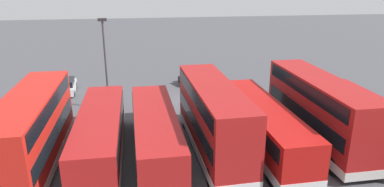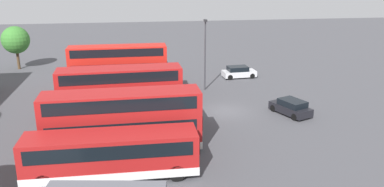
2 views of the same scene
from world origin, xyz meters
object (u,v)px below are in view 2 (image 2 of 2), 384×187
object	(u,v)px
car_hatchback_silver	(239,72)
bus_single_deck_near_end	(112,154)
bus_double_decker_fourth	(121,91)
bus_double_decker_seventh	(118,64)
bus_double_decker_second	(123,120)
lamp_post_tall	(205,49)
bus_single_deck_fifth	(121,88)
bus_single_deck_third	(123,113)
bus_single_deck_sixth	(125,79)
car_small_green	(291,107)

from	to	relation	value
car_hatchback_silver	bus_single_deck_near_end	bearing A→B (deg)	147.65
bus_double_decker_fourth	bus_double_decker_seventh	size ratio (longest dim) A/B	0.99
bus_double_decker_second	lamp_post_tall	bearing A→B (deg)	-30.62
bus_single_deck_fifth	lamp_post_tall	xyz separation A→B (m)	(3.57, -9.06, 2.93)
bus_single_deck_near_end	bus_single_deck_third	xyz separation A→B (m)	(7.50, -0.54, 0.00)
bus_single_deck_fifth	bus_single_deck_sixth	bearing A→B (deg)	-7.00
car_hatchback_silver	lamp_post_tall	distance (m)	7.82
bus_double_decker_seventh	bus_single_deck_near_end	bearing A→B (deg)	-179.54
bus_single_deck_sixth	lamp_post_tall	world-z (taller)	lamp_post_tall
car_hatchback_silver	car_small_green	bearing A→B (deg)	-174.44
bus_double_decker_fourth	bus_single_deck_fifth	distance (m)	3.80
bus_single_deck_sixth	car_small_green	xyz separation A→B (m)	(-8.78, -15.04, -0.92)
bus_single_deck_fifth	car_hatchback_silver	xyz separation A→B (m)	(8.09, -14.15, -0.92)
bus_single_deck_near_end	bus_double_decker_fourth	xyz separation A→B (m)	(10.90, -0.35, 0.83)
bus_single_deck_third	bus_single_deck_sixth	xyz separation A→B (m)	(10.50, -0.11, -0.00)
car_hatchback_silver	car_small_green	distance (m)	13.54
bus_double_decker_fourth	bus_single_deck_fifth	size ratio (longest dim) A/B	0.95
bus_single_deck_fifth	car_small_green	world-z (taller)	bus_single_deck_fifth
bus_single_deck_third	lamp_post_tall	size ratio (longest dim) A/B	1.56
bus_double_decker_second	lamp_post_tall	world-z (taller)	lamp_post_tall
bus_double_decker_fourth	bus_single_deck_third	bearing A→B (deg)	-176.79
bus_double_decker_second	bus_single_deck_third	bearing A→B (deg)	1.74
bus_single_deck_third	car_small_green	xyz separation A→B (m)	(1.72, -15.15, -0.92)
bus_double_decker_seventh	car_small_green	world-z (taller)	bus_double_decker_seventh
bus_double_decker_second	bus_double_decker_seventh	xyz separation A→B (m)	(18.13, 0.83, -0.00)
car_small_green	bus_single_deck_near_end	bearing A→B (deg)	120.45
bus_single_deck_fifth	bus_single_deck_near_end	bearing A→B (deg)	179.09
car_small_green	bus_single_deck_third	bearing A→B (deg)	96.48
bus_single_deck_fifth	bus_single_deck_sixth	xyz separation A→B (m)	(3.39, -0.42, -0.00)
bus_double_decker_seventh	bus_single_deck_third	bearing A→B (deg)	-177.14
lamp_post_tall	bus_single_deck_third	bearing A→B (deg)	140.65
bus_double_decker_second	bus_single_deck_third	xyz separation A→B (m)	(3.92, 0.12, -0.83)
bus_single_deck_third	bus_double_decker_fourth	xyz separation A→B (m)	(3.40, 0.19, 0.82)
bus_single_deck_near_end	bus_single_deck_sixth	world-z (taller)	same
lamp_post_tall	bus_single_deck_sixth	bearing A→B (deg)	91.18
bus_double_decker_second	car_hatchback_silver	world-z (taller)	bus_double_decker_second
bus_double_decker_second	bus_double_decker_fourth	world-z (taller)	same
bus_single_deck_third	bus_double_decker_fourth	distance (m)	3.50
lamp_post_tall	bus_double_decker_seventh	bearing A→B (deg)	69.53
bus_single_deck_near_end	bus_single_deck_third	distance (m)	7.52
bus_single_deck_sixth	car_hatchback_silver	size ratio (longest dim) A/B	2.75
bus_double_decker_seventh	lamp_post_tall	xyz separation A→B (m)	(-3.53, -9.47, 2.11)
bus_single_deck_fifth	lamp_post_tall	world-z (taller)	lamp_post_tall
bus_single_deck_third	bus_single_deck_fifth	distance (m)	7.11
bus_double_decker_second	bus_double_decker_seventh	distance (m)	18.15
bus_double_decker_second	car_small_green	world-z (taller)	bus_double_decker_second
bus_single_deck_third	lamp_post_tall	bearing A→B (deg)	-39.35
bus_single_deck_third	bus_double_decker_seventh	world-z (taller)	bus_double_decker_seventh
bus_double_decker_fourth	bus_double_decker_seventh	bearing A→B (deg)	2.75
bus_single_deck_fifth	bus_single_deck_sixth	distance (m)	3.42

